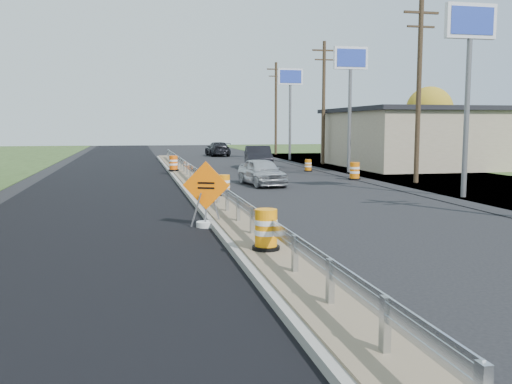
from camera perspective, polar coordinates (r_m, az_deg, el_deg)
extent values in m
plane|color=black|center=(18.76, -2.90, -2.56)|extent=(140.00, 140.00, 0.00)
cube|color=black|center=(28.47, -14.99, 0.39)|extent=(7.20, 120.00, 0.01)
cube|color=gray|center=(26.61, -5.70, 0.34)|extent=(1.60, 55.00, 0.18)
cube|color=brown|center=(26.60, -5.70, 0.59)|extent=(1.25, 55.00, 0.05)
cube|color=silver|center=(7.37, 12.79, -12.75)|extent=(0.10, 0.15, 0.70)
cube|color=silver|center=(9.13, 7.43, -8.81)|extent=(0.10, 0.15, 0.70)
cube|color=silver|center=(10.98, 3.91, -6.13)|extent=(0.10, 0.15, 0.70)
cube|color=silver|center=(12.87, 1.43, -4.21)|extent=(0.10, 0.15, 0.70)
cube|color=silver|center=(14.79, -0.40, -2.78)|extent=(0.10, 0.15, 0.70)
cube|color=silver|center=(16.73, -1.80, -1.68)|extent=(0.10, 0.15, 0.70)
cube|color=silver|center=(18.68, -2.91, -0.81)|extent=(0.10, 0.15, 0.70)
cube|color=silver|center=(20.64, -3.81, -0.10)|extent=(0.10, 0.15, 0.70)
cube|color=silver|center=(22.61, -4.55, 0.49)|extent=(0.10, 0.15, 0.70)
cube|color=silver|center=(24.58, -5.18, 0.98)|extent=(0.10, 0.15, 0.70)
cube|color=silver|center=(26.56, -5.71, 1.39)|extent=(0.10, 0.15, 0.70)
cube|color=silver|center=(28.54, -6.17, 1.75)|extent=(0.10, 0.15, 0.70)
cube|color=silver|center=(30.52, -6.56, 2.07)|extent=(0.10, 0.15, 0.70)
cube|color=silver|center=(32.51, -6.91, 2.34)|extent=(0.10, 0.15, 0.70)
cube|color=silver|center=(34.49, -7.22, 2.58)|extent=(0.10, 0.15, 0.70)
cube|color=silver|center=(36.48, -7.50, 2.80)|extent=(0.10, 0.15, 0.70)
cube|color=silver|center=(38.47, -7.75, 2.99)|extent=(0.10, 0.15, 0.70)
cube|color=silver|center=(40.46, -7.97, 3.17)|extent=(0.10, 0.15, 0.70)
cube|color=silver|center=(42.45, -8.17, 3.33)|extent=(0.10, 0.15, 0.70)
cube|color=silver|center=(44.45, -8.36, 3.47)|extent=(0.10, 0.15, 0.70)
cube|color=silver|center=(46.44, -8.53, 3.60)|extent=(0.10, 0.15, 0.70)
cube|color=silver|center=(48.43, -8.68, 3.72)|extent=(0.10, 0.15, 0.70)
cube|color=silver|center=(50.43, -8.82, 3.83)|extent=(0.10, 0.15, 0.70)
cube|color=silver|center=(27.53, -5.95, 1.99)|extent=(0.04, 46.00, 0.34)
cube|color=silver|center=(27.54, -5.95, 1.83)|extent=(0.06, 46.00, 0.03)
cube|color=silver|center=(27.53, -5.95, 2.16)|extent=(0.06, 46.00, 0.03)
cube|color=tan|center=(45.18, 19.93, 5.00)|extent=(18.00, 12.00, 4.00)
cube|color=black|center=(45.19, 20.04, 7.68)|extent=(18.50, 12.50, 0.30)
cube|color=black|center=(41.15, 9.26, 4.63)|extent=(0.08, 7.20, 2.20)
cylinder|color=slate|center=(25.20, 20.32, 7.15)|extent=(0.22, 0.22, 6.80)
cube|color=white|center=(25.54, 20.67, 15.70)|extent=(2.20, 0.25, 1.40)
cube|color=#263FB2|center=(25.54, 20.67, 15.70)|extent=(1.90, 0.30, 1.10)
cylinder|color=slate|center=(36.84, 9.34, 7.19)|extent=(0.22, 0.22, 6.80)
cube|color=white|center=(37.07, 9.45, 13.08)|extent=(2.20, 0.25, 1.40)
cube|color=#263FB2|center=(37.07, 9.45, 13.08)|extent=(1.90, 0.30, 1.10)
cylinder|color=slate|center=(50.13, 3.42, 7.11)|extent=(0.22, 0.22, 6.80)
cube|color=white|center=(50.30, 3.45, 11.44)|extent=(2.20, 0.25, 1.40)
cube|color=#263FB2|center=(50.30, 3.45, 11.44)|extent=(1.90, 0.30, 1.10)
cylinder|color=#473523|center=(30.93, 15.96, 9.55)|extent=(0.26, 0.26, 9.40)
cube|color=#473523|center=(31.41, 16.20, 16.86)|extent=(1.90, 0.12, 0.12)
cube|color=#473523|center=(31.29, 16.16, 15.60)|extent=(1.50, 0.10, 0.10)
cylinder|color=#473523|center=(44.72, 6.78, 8.80)|extent=(0.26, 0.26, 9.40)
cube|color=#473523|center=(45.05, 6.85, 13.88)|extent=(1.90, 0.12, 0.12)
cube|color=#473523|center=(44.97, 6.83, 13.00)|extent=(1.50, 0.10, 0.10)
cylinder|color=#473523|center=(59.11, 2.00, 8.31)|extent=(0.26, 0.26, 9.40)
cube|color=#473523|center=(59.36, 2.02, 12.17)|extent=(1.90, 0.12, 0.12)
cube|color=#473523|center=(59.29, 2.01, 11.50)|extent=(1.50, 0.10, 0.10)
cylinder|color=#473523|center=(59.80, 16.85, 4.98)|extent=(0.36, 0.36, 3.08)
sphere|color=gold|center=(59.80, 16.95, 7.86)|extent=(4.62, 4.62, 4.62)
cylinder|color=white|center=(17.00, -4.99, -3.26)|extent=(0.59, 0.59, 0.17)
cube|color=slate|center=(16.89, -6.00, -1.80)|extent=(0.34, 0.18, 1.03)
cube|color=slate|center=(16.97, -4.01, -1.74)|extent=(0.34, 0.18, 1.03)
cube|color=slate|center=(16.98, -5.03, -1.75)|extent=(0.14, 0.26, 1.05)
cube|color=#FF6905|center=(16.84, -5.03, 0.66)|extent=(1.33, 0.58, 1.42)
cube|color=black|center=(16.81, -5.02, 0.90)|extent=(0.47, 0.21, 0.05)
cube|color=black|center=(16.82, -5.02, 0.40)|extent=(0.47, 0.21, 0.05)
cylinder|color=black|center=(12.89, 1.00, -5.59)|extent=(0.63, 0.63, 0.08)
cylinder|color=orange|center=(12.80, 1.01, -3.67)|extent=(0.50, 0.50, 0.88)
cylinder|color=white|center=(12.78, 1.01, -3.03)|extent=(0.52, 0.52, 0.11)
cylinder|color=white|center=(12.82, 1.01, -4.04)|extent=(0.52, 0.52, 0.11)
cylinder|color=black|center=(22.79, -3.20, -0.25)|extent=(0.56, 0.56, 0.07)
cylinder|color=orange|center=(22.74, -3.20, 0.74)|extent=(0.45, 0.45, 0.79)
cylinder|color=white|center=(22.73, -3.20, 1.07)|extent=(0.46, 0.46, 0.10)
cylinder|color=white|center=(22.75, -3.20, 0.55)|extent=(0.46, 0.46, 0.10)
cylinder|color=black|center=(35.45, -8.24, 2.18)|extent=(0.64, 0.64, 0.08)
cylinder|color=#FF5E0A|center=(35.42, -8.25, 2.90)|extent=(0.51, 0.51, 0.89)
cylinder|color=white|center=(35.41, -8.26, 3.14)|extent=(0.52, 0.52, 0.12)
cylinder|color=white|center=(35.43, -8.25, 2.76)|extent=(0.52, 0.52, 0.12)
cylinder|color=black|center=(32.17, 9.82, 1.29)|extent=(0.67, 0.67, 0.09)
cylinder|color=orange|center=(32.13, 9.84, 2.12)|extent=(0.53, 0.53, 0.93)
cylinder|color=white|center=(32.12, 9.84, 2.40)|extent=(0.55, 0.55, 0.12)
cylinder|color=white|center=(32.14, 9.83, 1.96)|extent=(0.55, 0.55, 0.12)
cylinder|color=black|center=(37.66, 5.23, 2.12)|extent=(0.54, 0.54, 0.07)
cylinder|color=orange|center=(37.63, 5.24, 2.69)|extent=(0.43, 0.43, 0.75)
cylinder|color=white|center=(37.62, 5.24, 2.88)|extent=(0.44, 0.44, 0.10)
cylinder|color=white|center=(37.64, 5.24, 2.58)|extent=(0.44, 0.44, 0.10)
cylinder|color=black|center=(49.30, 0.35, 3.22)|extent=(0.64, 0.64, 0.09)
cylinder|color=#DD4A09|center=(49.27, 0.35, 3.74)|extent=(0.51, 0.51, 0.90)
cylinder|color=white|center=(49.26, 0.35, 3.92)|extent=(0.53, 0.53, 0.12)
cylinder|color=white|center=(49.28, 0.35, 3.65)|extent=(0.53, 0.53, 0.12)
imported|color=silver|center=(28.75, 0.60, 2.03)|extent=(2.07, 4.17, 1.36)
imported|color=black|center=(40.00, 0.22, 3.50)|extent=(2.30, 5.00, 1.59)
imported|color=black|center=(56.65, -3.85, 4.31)|extent=(2.12, 4.83, 1.38)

